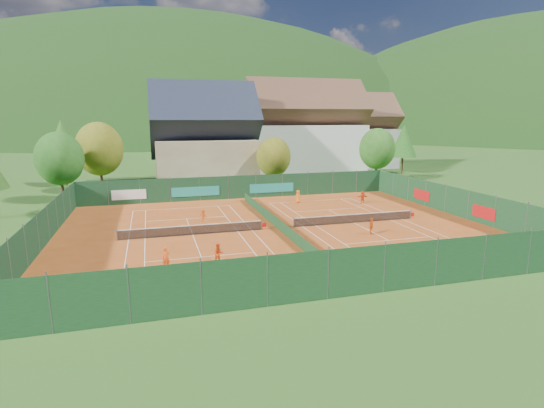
% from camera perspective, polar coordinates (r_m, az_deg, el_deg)
% --- Properties ---
extents(ground, '(600.00, 600.00, 0.00)m').
position_cam_1_polar(ground, '(40.32, 0.79, -3.36)').
color(ground, '#275019').
rests_on(ground, ground).
extents(clay_pad, '(40.00, 32.00, 0.01)m').
position_cam_1_polar(clay_pad, '(40.31, 0.79, -3.33)').
color(clay_pad, '#A14517').
rests_on(clay_pad, ground).
extents(court_markings_left, '(11.03, 23.83, 0.00)m').
position_cam_1_polar(court_markings_left, '(38.83, -10.61, -4.10)').
color(court_markings_left, white).
rests_on(court_markings_left, ground).
extents(court_markings_right, '(11.03, 23.83, 0.00)m').
position_cam_1_polar(court_markings_right, '(43.25, 11.00, -2.50)').
color(court_markings_right, white).
rests_on(court_markings_right, ground).
extents(tennis_net_left, '(13.30, 0.10, 1.02)m').
position_cam_1_polar(tennis_net_left, '(38.72, -10.41, -3.39)').
color(tennis_net_left, '#59595B').
rests_on(tennis_net_left, ground).
extents(tennis_net_right, '(13.30, 0.10, 1.02)m').
position_cam_1_polar(tennis_net_right, '(43.20, 11.20, -1.85)').
color(tennis_net_right, '#59595B').
rests_on(tennis_net_right, ground).
extents(court_divider, '(0.03, 28.80, 1.00)m').
position_cam_1_polar(court_divider, '(40.19, 0.79, -2.65)').
color(court_divider, '#153B1C').
rests_on(court_divider, ground).
extents(fence_north, '(40.00, 0.10, 3.00)m').
position_cam_1_polar(fence_north, '(55.09, -4.49, 2.24)').
color(fence_north, '#13361D').
rests_on(fence_north, ground).
extents(fence_south, '(40.00, 0.04, 3.00)m').
position_cam_1_polar(fence_south, '(25.68, 11.33, -8.89)').
color(fence_south, '#14381B').
rests_on(fence_south, ground).
extents(fence_west, '(0.04, 32.00, 3.00)m').
position_cam_1_polar(fence_west, '(39.29, -28.40, -2.90)').
color(fence_west, '#13351E').
rests_on(fence_west, ground).
extents(fence_east, '(0.09, 32.00, 3.00)m').
position_cam_1_polar(fence_east, '(49.53, 23.50, 0.27)').
color(fence_east, '#153B1D').
rests_on(fence_east, ground).
extents(chalet, '(16.20, 12.00, 16.00)m').
position_cam_1_polar(chalet, '(67.89, -9.11, 8.28)').
color(chalet, tan).
rests_on(chalet, ground).
extents(hotel_block_a, '(21.60, 11.00, 17.25)m').
position_cam_1_polar(hotel_block_a, '(78.26, 4.42, 9.36)').
color(hotel_block_a, silver).
rests_on(hotel_block_a, ground).
extents(hotel_block_b, '(17.28, 10.00, 15.50)m').
position_cam_1_polar(hotel_block_b, '(91.25, 11.00, 9.02)').
color(hotel_block_b, silver).
rests_on(hotel_block_b, ground).
extents(tree_west_front, '(5.72, 5.72, 8.69)m').
position_cam_1_polar(tree_west_front, '(58.47, -26.67, 5.47)').
color(tree_west_front, '#4B2C1B').
rests_on(tree_west_front, ground).
extents(tree_west_mid, '(6.44, 6.44, 9.78)m').
position_cam_1_polar(tree_west_mid, '(63.77, -22.22, 6.86)').
color(tree_west_mid, '#472B19').
rests_on(tree_west_mid, ground).
extents(tree_west_back, '(5.60, 5.60, 10.00)m').
position_cam_1_polar(tree_west_back, '(72.48, -26.38, 7.52)').
color(tree_west_back, '#492C1A').
rests_on(tree_west_back, ground).
extents(tree_center, '(5.01, 5.01, 7.60)m').
position_cam_1_polar(tree_center, '(62.01, 0.21, 6.35)').
color(tree_center, '#402516').
rests_on(tree_center, ground).
extents(tree_east_front, '(5.72, 5.72, 8.69)m').
position_cam_1_polar(tree_east_front, '(70.90, 13.96, 7.22)').
color(tree_east_front, '#463119').
rests_on(tree_east_front, ground).
extents(tree_east_mid, '(5.04, 5.04, 9.00)m').
position_cam_1_polar(tree_east_mid, '(82.89, 17.27, 8.09)').
color(tree_east_mid, '#472A19').
rests_on(tree_east_mid, ground).
extents(tree_east_back, '(7.15, 7.15, 10.86)m').
position_cam_1_polar(tree_east_back, '(85.89, 9.81, 9.00)').
color(tree_east_back, '#4B2D1A').
rests_on(tree_east_back, ground).
extents(mountain_backdrop, '(820.00, 530.00, 242.00)m').
position_cam_1_polar(mountain_backdrop, '(278.20, -7.58, 1.14)').
color(mountain_backdrop, black).
rests_on(mountain_backdrop, ground).
extents(ball_hopper, '(0.34, 0.34, 0.80)m').
position_cam_1_polar(ball_hopper, '(37.78, 24.78, -4.58)').
color(ball_hopper, slate).
rests_on(ball_hopper, ground).
extents(loose_ball_0, '(0.07, 0.07, 0.07)m').
position_cam_1_polar(loose_ball_0, '(32.16, -7.95, -7.30)').
color(loose_ball_0, '#CCD833').
rests_on(loose_ball_0, ground).
extents(loose_ball_1, '(0.07, 0.07, 0.07)m').
position_cam_1_polar(loose_ball_1, '(33.54, 10.87, -6.60)').
color(loose_ball_1, '#CCD833').
rests_on(loose_ball_1, ground).
extents(loose_ball_2, '(0.07, 0.07, 0.07)m').
position_cam_1_polar(loose_ball_2, '(41.99, 2.60, -2.69)').
color(loose_ball_2, '#CCD833').
rests_on(loose_ball_2, ground).
extents(loose_ball_3, '(0.07, 0.07, 0.07)m').
position_cam_1_polar(loose_ball_3, '(47.46, -3.57, -1.03)').
color(loose_ball_3, '#CCD833').
rests_on(loose_ball_3, ground).
extents(loose_ball_4, '(0.07, 0.07, 0.07)m').
position_cam_1_polar(loose_ball_4, '(42.06, 12.10, -2.92)').
color(loose_ball_4, '#CCD833').
rests_on(loose_ball_4, ground).
extents(player_left_near, '(0.58, 0.40, 1.55)m').
position_cam_1_polar(player_left_near, '(30.58, -14.06, -7.09)').
color(player_left_near, '#EE5015').
rests_on(player_left_near, ground).
extents(player_left_mid, '(0.80, 0.64, 1.59)m').
position_cam_1_polar(player_left_mid, '(30.72, -7.20, -6.70)').
color(player_left_mid, '#DD4713').
rests_on(player_left_mid, ground).
extents(player_left_far, '(0.96, 0.79, 1.30)m').
position_cam_1_polar(player_left_far, '(43.33, -9.25, -1.55)').
color(player_left_far, '#CC4812').
rests_on(player_left_far, ground).
extents(player_right_near, '(0.85, 0.89, 1.48)m').
position_cam_1_polar(player_right_near, '(39.28, 13.21, -2.93)').
color(player_right_near, '#D35312').
rests_on(player_right_near, ground).
extents(player_right_far_a, '(0.83, 0.60, 1.57)m').
position_cam_1_polar(player_right_far_a, '(52.46, 3.52, 1.03)').
color(player_right_far_a, orange).
rests_on(player_right_far_a, ground).
extents(player_right_far_b, '(1.47, 0.49, 1.58)m').
position_cam_1_polar(player_right_far_b, '(52.92, 12.06, 0.89)').
color(player_right_far_b, '#EA4714').
rests_on(player_right_far_b, ground).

